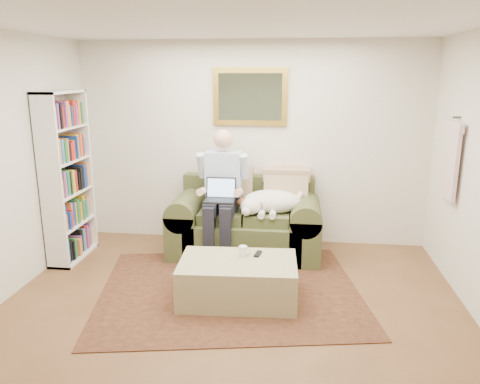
% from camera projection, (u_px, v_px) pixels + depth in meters
% --- Properties ---
extents(room_shell, '(4.51, 5.00, 2.61)m').
position_uv_depth(room_shell, '(227.00, 181.00, 3.98)').
color(room_shell, brown).
rests_on(room_shell, ground).
extents(rug, '(2.98, 2.55, 0.01)m').
position_uv_depth(rug, '(230.00, 290.00, 4.86)').
color(rug, black).
rests_on(rug, room_shell).
extents(sofa, '(1.83, 0.93, 1.10)m').
position_uv_depth(sofa, '(246.00, 228.00, 5.82)').
color(sofa, '#3C4524').
rests_on(sofa, room_shell).
extents(seated_man, '(0.60, 0.86, 1.54)m').
position_uv_depth(seated_man, '(221.00, 196.00, 5.57)').
color(seated_man, '#8CA5D8').
rests_on(seated_man, sofa).
extents(laptop, '(0.36, 0.28, 0.26)m').
position_uv_depth(laptop, '(220.00, 194.00, 5.50)').
color(laptop, black).
rests_on(laptop, seated_man).
extents(sleeping_dog, '(0.75, 0.47, 0.28)m').
position_uv_depth(sleeping_dog, '(272.00, 201.00, 5.59)').
color(sleeping_dog, white).
rests_on(sleeping_dog, sofa).
extents(ottoman, '(1.18, 0.78, 0.41)m').
position_uv_depth(ottoman, '(238.00, 280.00, 4.62)').
color(ottoman, tan).
rests_on(ottoman, room_shell).
extents(coffee_mug, '(0.08, 0.08, 0.10)m').
position_uv_depth(coffee_mug, '(243.00, 251.00, 4.68)').
color(coffee_mug, white).
rests_on(coffee_mug, ottoman).
extents(tv_remote, '(0.08, 0.16, 0.02)m').
position_uv_depth(tv_remote, '(258.00, 254.00, 4.71)').
color(tv_remote, black).
rests_on(tv_remote, ottoman).
extents(bookshelf, '(0.28, 0.80, 2.00)m').
position_uv_depth(bookshelf, '(67.00, 177.00, 5.50)').
color(bookshelf, white).
rests_on(bookshelf, room_shell).
extents(wall_mirror, '(0.94, 0.04, 0.72)m').
position_uv_depth(wall_mirror, '(250.00, 97.00, 5.87)').
color(wall_mirror, gold).
rests_on(wall_mirror, room_shell).
extents(hanging_shirt, '(0.06, 0.52, 0.90)m').
position_uv_depth(hanging_shirt, '(450.00, 156.00, 4.91)').
color(hanging_shirt, beige).
rests_on(hanging_shirt, room_shell).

